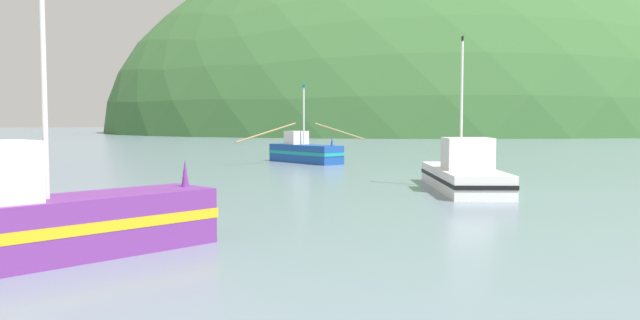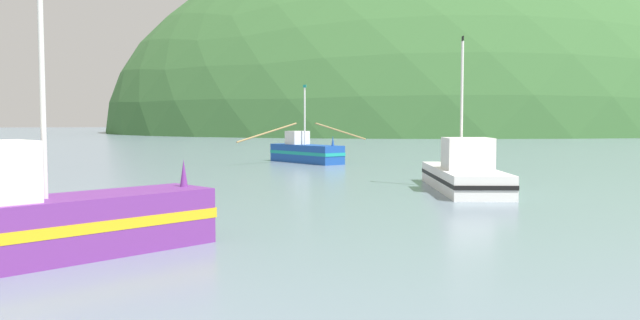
# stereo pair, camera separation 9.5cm
# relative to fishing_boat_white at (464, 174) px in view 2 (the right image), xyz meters

# --- Properties ---
(hill_far_left) EXTENTS (183.06, 146.45, 104.41)m
(hill_far_left) POSITION_rel_fishing_boat_white_xyz_m (70.74, 135.80, -0.72)
(hill_far_left) COLOR #386633
(hill_far_left) RESTS_ON ground
(hill_mid_right) EXTENTS (190.87, 152.69, 84.23)m
(hill_mid_right) POSITION_rel_fishing_boat_white_xyz_m (88.15, 139.99, -0.72)
(hill_mid_right) COLOR #516B38
(hill_mid_right) RESTS_ON ground
(fishing_boat_white) EXTENTS (4.93, 8.87, 6.81)m
(fishing_boat_white) POSITION_rel_fishing_boat_white_xyz_m (0.00, 0.00, 0.00)
(fishing_boat_white) COLOR white
(fishing_boat_white) RESTS_ON ground
(fishing_boat_blue) EXTENTS (10.86, 6.91, 5.65)m
(fishing_boat_blue) POSITION_rel_fishing_boat_white_xyz_m (-1.99, 19.32, 0.06)
(fishing_boat_blue) COLOR #19479E
(fishing_boat_blue) RESTS_ON ground
(fishing_boat_purple) EXTENTS (8.14, 5.57, 7.77)m
(fishing_boat_purple) POSITION_rel_fishing_boat_white_xyz_m (-16.12, -9.97, 0.17)
(fishing_boat_purple) COLOR #6B2D84
(fishing_boat_purple) RESTS_ON ground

